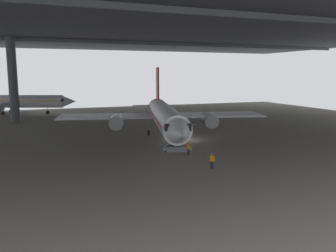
{
  "coord_description": "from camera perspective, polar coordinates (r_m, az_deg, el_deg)",
  "views": [
    {
      "loc": [
        -20.43,
        -46.75,
        9.98
      ],
      "look_at": [
        -3.19,
        -1.42,
        2.5
      ],
      "focal_mm": 36.72,
      "sensor_mm": 36.0,
      "label": 1
    }
  ],
  "objects": [
    {
      "name": "traffic_cone_orange",
      "position": [
        38.94,
        7.15,
        -5.71
      ],
      "size": [
        0.36,
        0.36,
        0.6
      ],
      "color": "black",
      "rests_on": "ground_plane"
    },
    {
      "name": "crew_worker_by_stairs",
      "position": [
        42.15,
        3.39,
        -3.61
      ],
      "size": [
        0.3,
        0.54,
        1.67
      ],
      "color": "#232838",
      "rests_on": "ground_plane"
    },
    {
      "name": "hangar_structure",
      "position": [
        64.32,
        -2.33,
        15.66
      ],
      "size": [
        121.0,
        99.0,
        18.34
      ],
      "color": "#4C4F54",
      "rests_on": "ground_plane"
    },
    {
      "name": "boarding_stairs",
      "position": [
        44.38,
        1.51,
        -3.27
      ],
      "size": [
        4.33,
        2.36,
        4.57
      ],
      "color": "slate",
      "rests_on": "ground_plane"
    },
    {
      "name": "airplane_main",
      "position": [
        53.41,
        -0.58,
        1.66
      ],
      "size": [
        34.1,
        34.67,
        11.04
      ],
      "color": "white",
      "rests_on": "ground_plane"
    },
    {
      "name": "ground_plane",
      "position": [
        51.98,
        2.73,
        -2.31
      ],
      "size": [
        110.0,
        110.0,
        0.0
      ],
      "primitive_type": "plane",
      "color": "gray"
    },
    {
      "name": "crew_worker_near_nose",
      "position": [
        36.34,
        7.34,
        -5.66
      ],
      "size": [
        0.39,
        0.46,
        1.69
      ],
      "color": "#232838",
      "rests_on": "ground_plane"
    },
    {
      "name": "airplane_distant",
      "position": [
        92.29,
        -24.33,
        3.74
      ],
      "size": [
        29.32,
        29.22,
        9.81
      ],
      "color": "white",
      "rests_on": "ground_plane"
    }
  ]
}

